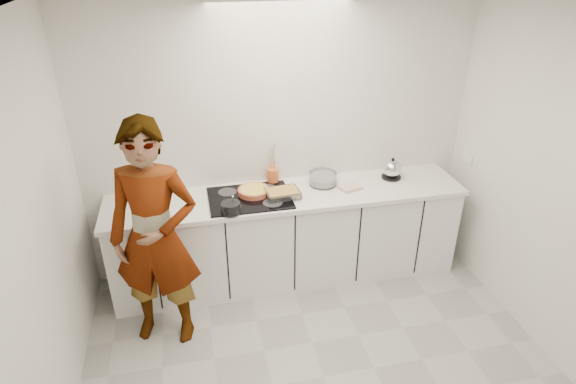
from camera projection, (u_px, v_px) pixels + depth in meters
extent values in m
cube|color=#ACACA7|center=(324.00, 377.00, 3.64)|extent=(3.60, 3.20, 0.00)
cube|color=white|center=(342.00, 15.00, 2.43)|extent=(3.60, 3.20, 0.00)
cube|color=silver|center=(281.00, 140.00, 4.42)|extent=(3.60, 0.00, 2.60)
cube|color=silver|center=(24.00, 269.00, 2.70)|extent=(0.00, 3.20, 2.60)
cube|color=white|center=(468.00, 158.00, 4.63)|extent=(0.02, 0.15, 0.09)
cube|color=white|center=(288.00, 238.00, 4.55)|extent=(3.20, 0.58, 0.87)
cube|color=white|center=(288.00, 196.00, 4.34)|extent=(3.24, 0.64, 0.04)
cube|color=black|center=(250.00, 198.00, 4.24)|extent=(0.72, 0.54, 0.01)
cylinder|color=#BC5339|center=(254.00, 191.00, 4.29)|extent=(0.33, 0.33, 0.05)
cylinder|color=#E9CB49|center=(254.00, 189.00, 4.28)|extent=(0.29, 0.29, 0.01)
cylinder|color=black|center=(231.00, 208.00, 3.98)|extent=(0.19, 0.19, 0.09)
cylinder|color=silver|center=(233.00, 202.00, 3.98)|extent=(0.02, 0.06, 0.14)
cube|color=silver|center=(282.00, 193.00, 4.24)|extent=(0.31, 0.24, 0.06)
cube|color=gold|center=(282.00, 191.00, 4.23)|extent=(0.28, 0.21, 0.02)
cylinder|color=silver|center=(323.00, 179.00, 4.46)|extent=(0.33, 0.33, 0.12)
cylinder|color=white|center=(323.00, 180.00, 4.47)|extent=(0.28, 0.28, 0.06)
cube|color=white|center=(350.00, 187.00, 4.40)|extent=(0.23, 0.19, 0.03)
cylinder|color=black|center=(391.00, 177.00, 4.61)|extent=(0.20, 0.20, 0.02)
sphere|color=silver|center=(392.00, 169.00, 4.57)|extent=(0.20, 0.20, 0.18)
sphere|color=black|center=(393.00, 159.00, 4.52)|extent=(0.03, 0.03, 0.03)
cylinder|color=orange|center=(273.00, 176.00, 4.50)|extent=(0.13, 0.13, 0.14)
imported|color=white|center=(155.00, 238.00, 3.63)|extent=(0.78, 0.61, 1.88)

